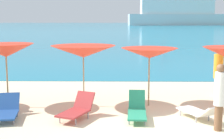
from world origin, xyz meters
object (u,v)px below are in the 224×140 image
Objects in this scene: lounge_chair_1 at (77,109)px; cruise_ship at (177,11)px; umbrella_2 at (6,51)px; umbrella_3 at (83,52)px; lounge_chair_4 at (199,111)px; lounge_chair_8 at (137,109)px; beachgoer_0 at (219,95)px; lounge_chair_9 at (7,110)px; beachgoer_1 at (218,71)px; umbrella_4 at (149,53)px.

lounge_chair_1 is 0.02× the size of cruise_ship.
umbrella_2 reaches higher than umbrella_3.
cruise_ship is (34.76, 195.94, 8.48)m from lounge_chair_4.
umbrella_2 is 4.75m from lounge_chair_8.
umbrella_3 is at bearing 170.78° from beachgoer_0.
umbrella_3 reaches higher than beachgoer_0.
umbrella_3 is 2.71m from lounge_chair_8.
lounge_chair_9 is at bearing -107.52° from cruise_ship.
lounge_chair_8 is 3.87m from lounge_chair_9.
umbrella_3 is 3.06m from lounge_chair_9.
lounge_chair_4 is 3.51m from beachgoer_1.
lounge_chair_1 is at bearing -106.93° from cruise_ship.
cruise_ship reaches higher than beachgoer_0.
cruise_ship is (38.34, 195.91, 8.43)m from lounge_chair_1.
beachgoer_1 is at bearing 12.81° from umbrella_2.
umbrella_4 is 1.37× the size of lounge_chair_1.
beachgoer_0 is 199.98m from cruise_ship.
lounge_chair_9 is (-5.67, 0.03, -0.00)m from lounge_chair_4.
lounge_chair_4 is (3.58, -0.04, -0.05)m from lounge_chair_1.
beachgoer_0 is at bearing 71.94° from beachgoer_1.
beachgoer_1 is (5.06, 3.07, 0.67)m from lounge_chair_1.
lounge_chair_8 is at bearing -7.38° from lounge_chair_9.
lounge_chair_8 is (-0.49, -1.46, -1.54)m from umbrella_4.
lounge_chair_4 is at bearing -105.92° from cruise_ship.
beachgoer_0 is 0.96× the size of beachgoer_1.
beachgoer_0 is (3.87, -0.93, 0.65)m from lounge_chair_1.
umbrella_2 is at bearing 11.33° from beachgoer_1.
lounge_chair_9 is (-3.87, -0.14, -0.00)m from lounge_chair_8.
lounge_chair_4 is (3.53, -1.51, -1.61)m from umbrella_3.
umbrella_2 is 0.04× the size of cruise_ship.
lounge_chair_9 is (-2.09, -0.00, -0.05)m from lounge_chair_1.
umbrella_3 is 2.22m from umbrella_4.
lounge_chair_9 is 0.81× the size of beachgoer_1.
cruise_ship is at bearing 103.04° from beachgoer_0.
lounge_chair_1 is at bearing -91.90° from umbrella_3.
umbrella_3 is at bearing 16.16° from beachgoer_1.
umbrella_4 is at bearing -106.38° from cruise_ship.
umbrella_2 is at bearing -176.69° from beachgoer_0.
umbrella_4 is 1.09× the size of beachgoer_1.
umbrella_4 is 1.31× the size of lounge_chair_8.
umbrella_4 is 1.35× the size of lounge_chair_9.
beachgoer_0 is (2.09, -1.07, 0.70)m from lounge_chair_8.
umbrella_3 is 1.22× the size of beachgoer_0.
lounge_chair_8 is at bearing 175.99° from beachgoer_0.
cruise_ship reaches higher than lounge_chair_8.
beachgoer_1 is at bearing -105.65° from cruise_ship.
lounge_chair_4 is (1.32, -1.63, -1.55)m from umbrella_4.
umbrella_4 reaches higher than lounge_chair_8.
umbrella_2 is 3.27m from lounge_chair_1.
umbrella_3 is at bearing -176.92° from umbrella_4.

